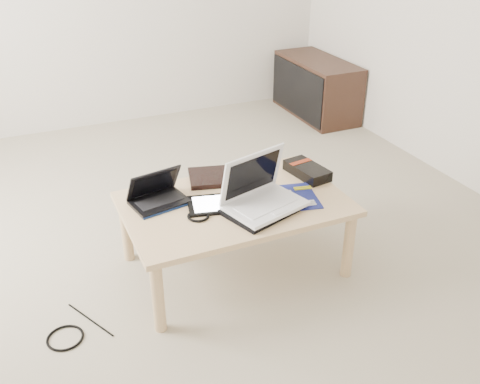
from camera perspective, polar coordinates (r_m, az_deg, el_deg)
name	(u,v)px	position (r m, az deg, el deg)	size (l,w,h in m)	color
ground	(179,238)	(3.14, -6.53, -4.85)	(4.00, 4.00, 0.00)	#AFA28E
coffee_table	(235,210)	(2.69, -0.56, -1.90)	(1.10, 0.70, 0.40)	tan
media_cabinet	(316,88)	(4.91, 8.07, 10.98)	(0.41, 0.90, 0.50)	#3D2319
book	(214,177)	(2.88, -2.76, 1.61)	(0.32, 0.28, 0.03)	black
netbook	(158,196)	(2.67, -8.78, -0.40)	(0.30, 0.24, 0.18)	black
tablet	(214,204)	(2.63, -2.78, -1.31)	(0.29, 0.25, 0.01)	black
remote	(270,191)	(2.75, 3.20, 0.07)	(0.10, 0.21, 0.02)	silver
neoprene_sleeve	(262,210)	(2.58, 2.32, -1.88)	(0.34, 0.25, 0.02)	black
white_laptop	(261,195)	(2.58, 2.26, -0.28)	(0.42, 0.35, 0.26)	white
motherboard	(295,197)	(2.72, 5.89, -0.52)	(0.27, 0.31, 0.01)	#0D1058
gpu_box	(307,170)	(2.93, 7.17, 2.29)	(0.17, 0.28, 0.06)	black
cable_coil	(198,216)	(2.54, -4.48, -2.57)	(0.11, 0.11, 0.01)	black
floor_cable_coil	(65,338)	(2.59, -18.15, -14.57)	(0.16, 0.16, 0.01)	black
floor_cable_trail	(90,320)	(2.66, -15.68, -12.97)	(0.01, 0.01, 0.33)	black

